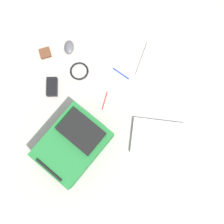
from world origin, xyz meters
TOP-DOWN VIEW (x-y plane):
  - ground_plane at (0.00, 0.00)m, footprint 3.44×3.44m
  - backpack at (-0.19, -0.26)m, footprint 0.52×0.55m
  - laptop at (0.36, -0.18)m, footprint 0.37×0.26m
  - book_red at (0.33, 0.35)m, footprint 0.27×0.30m
  - computer_mouse at (-0.29, 0.43)m, footprint 0.07×0.11m
  - cable_coil at (-0.21, 0.26)m, footprint 0.13×0.13m
  - power_brick at (-0.38, 0.13)m, footprint 0.08×0.14m
  - pen_black at (0.09, 0.26)m, footprint 0.12×0.08m
  - pen_blue at (-0.01, 0.06)m, footprint 0.04×0.13m
  - earbud_pouch at (-0.46, 0.38)m, footprint 0.10×0.10m

SIDE VIEW (x-z plane):
  - ground_plane at x=0.00m, z-range 0.00..0.00m
  - pen_blue at x=-0.01m, z-range 0.00..0.01m
  - pen_black at x=0.09m, z-range 0.00..0.01m
  - cable_coil at x=-0.21m, z-range 0.00..0.01m
  - book_red at x=0.33m, z-range 0.00..0.01m
  - earbud_pouch at x=-0.46m, z-range 0.00..0.02m
  - laptop at x=0.36m, z-range 0.00..0.03m
  - power_brick at x=-0.38m, z-range 0.00..0.03m
  - computer_mouse at x=-0.29m, z-range 0.00..0.04m
  - backpack at x=-0.19m, z-range -0.01..0.19m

